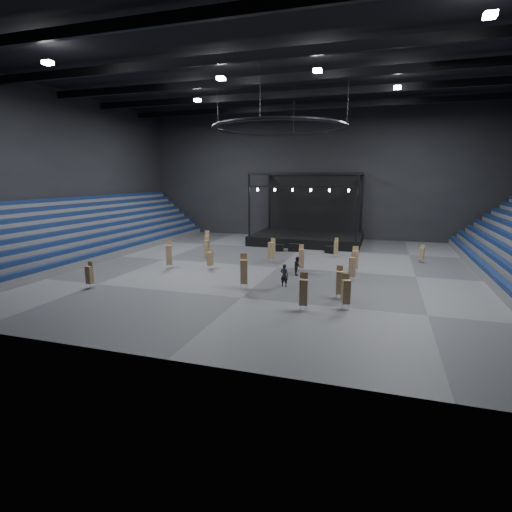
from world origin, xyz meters
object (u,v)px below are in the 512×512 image
(chair_stack_6, at_px, (422,253))
(flight_case_left, at_px, (278,248))
(chair_stack_2, at_px, (207,247))
(chair_stack_1, at_px, (301,258))
(man_center, at_px, (284,275))
(chair_stack_7, at_px, (346,291))
(stage, at_px, (308,231))
(chair_stack_9, at_px, (336,247))
(flight_case_mid, at_px, (294,248))
(chair_stack_13, at_px, (244,271))
(chair_stack_3, at_px, (304,291))
(chair_stack_4, at_px, (169,254))
(chair_stack_5, at_px, (272,250))
(chair_stack_11, at_px, (339,282))
(chair_stack_10, at_px, (352,266))
(chair_stack_8, at_px, (355,259))
(chair_stack_14, at_px, (207,244))
(chair_stack_0, at_px, (89,274))
(crew_member, at_px, (298,266))
(chair_stack_12, at_px, (210,258))
(flight_case_right, at_px, (331,250))

(chair_stack_6, bearing_deg, flight_case_left, -172.44)
(flight_case_left, relative_size, chair_stack_2, 0.56)
(chair_stack_1, bearing_deg, man_center, -112.13)
(chair_stack_2, distance_m, man_center, 14.07)
(chair_stack_1, bearing_deg, chair_stack_6, 15.41)
(flight_case_left, relative_size, chair_stack_7, 0.51)
(stage, distance_m, chair_stack_7, 28.08)
(chair_stack_9, bearing_deg, flight_case_mid, 162.45)
(chair_stack_13, distance_m, man_center, 3.34)
(chair_stack_3, xyz_separation_m, man_center, (-2.60, 5.47, -0.41))
(chair_stack_4, xyz_separation_m, chair_stack_13, (9.11, -4.49, 0.05))
(chair_stack_6, bearing_deg, stage, 158.89)
(stage, height_order, chair_stack_1, stage)
(chair_stack_5, xyz_separation_m, chair_stack_7, (8.60, -12.88, -0.06))
(chair_stack_11, bearing_deg, chair_stack_10, 73.21)
(chair_stack_8, xyz_separation_m, chair_stack_14, (-15.99, 2.78, 0.17))
(flight_case_left, xyz_separation_m, chair_stack_6, (15.60, -1.92, 0.57))
(chair_stack_0, bearing_deg, chair_stack_2, 77.82)
(flight_case_mid, relative_size, chair_stack_8, 0.56)
(stage, relative_size, chair_stack_11, 5.75)
(chair_stack_3, relative_size, chair_stack_8, 1.05)
(flight_case_mid, height_order, chair_stack_10, chair_stack_10)
(chair_stack_7, relative_size, crew_member, 1.44)
(chair_stack_8, height_order, chair_stack_9, chair_stack_8)
(flight_case_mid, relative_size, chair_stack_12, 0.70)
(stage, distance_m, chair_stack_5, 14.26)
(flight_case_right, relative_size, crew_member, 0.75)
(flight_case_left, xyz_separation_m, chair_stack_1, (4.65, -9.51, 0.88))
(chair_stack_3, relative_size, chair_stack_5, 1.02)
(chair_stack_0, distance_m, chair_stack_8, 22.71)
(flight_case_left, xyz_separation_m, chair_stack_2, (-6.46, -6.05, 0.75))
(flight_case_mid, bearing_deg, chair_stack_3, -76.18)
(chair_stack_3, distance_m, chair_stack_4, 16.72)
(flight_case_mid, xyz_separation_m, chair_stack_4, (-9.40, -12.61, 0.94))
(chair_stack_0, xyz_separation_m, chair_stack_5, (11.04, 13.67, 0.21))
(chair_stack_7, bearing_deg, chair_stack_2, 119.07)
(stage, height_order, crew_member, stage)
(stage, xyz_separation_m, chair_stack_0, (-12.23, -27.88, -0.34))
(chair_stack_1, xyz_separation_m, man_center, (-0.27, -5.51, -0.37))
(chair_stack_12, bearing_deg, chair_stack_0, -113.10)
(chair_stack_7, bearing_deg, chair_stack_9, 77.28)
(chair_stack_12, bearing_deg, chair_stack_11, -12.97)
(chair_stack_4, relative_size, man_center, 1.51)
(chair_stack_7, height_order, man_center, chair_stack_7)
(man_center, bearing_deg, chair_stack_14, -31.22)
(flight_case_mid, distance_m, chair_stack_2, 10.53)
(chair_stack_4, bearing_deg, chair_stack_8, -7.82)
(chair_stack_11, distance_m, chair_stack_14, 19.25)
(flight_case_right, relative_size, chair_stack_8, 0.52)
(flight_case_mid, height_order, chair_stack_7, chair_stack_7)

